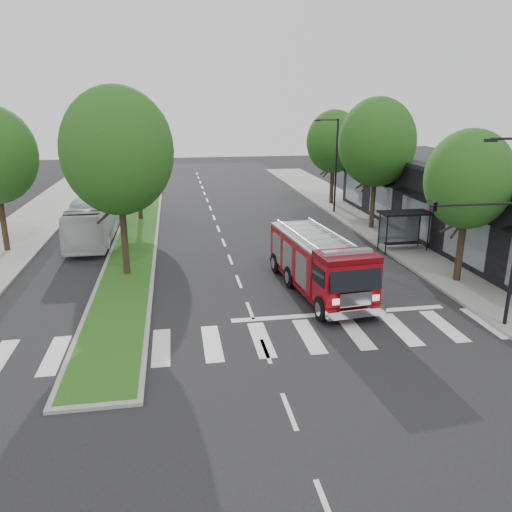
# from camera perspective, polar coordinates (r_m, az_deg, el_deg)

# --- Properties ---
(ground) EXTENTS (140.00, 140.00, 0.00)m
(ground) POSITION_cam_1_polar(r_m,az_deg,el_deg) (23.20, -0.69, -6.27)
(ground) COLOR black
(ground) RESTS_ON ground
(sidewalk_right) EXTENTS (5.00, 80.00, 0.15)m
(sidewalk_right) POSITION_cam_1_polar(r_m,az_deg,el_deg) (35.99, 16.84, 1.62)
(sidewalk_right) COLOR gray
(sidewalk_right) RESTS_ON ground
(median) EXTENTS (3.00, 50.00, 0.15)m
(median) POSITION_cam_1_polar(r_m,az_deg,el_deg) (40.21, -13.16, 3.49)
(median) COLOR gray
(median) RESTS_ON ground
(storefront_row) EXTENTS (8.00, 30.00, 5.00)m
(storefront_row) POSITION_cam_1_polar(r_m,az_deg,el_deg) (37.66, 23.35, 5.41)
(storefront_row) COLOR black
(storefront_row) RESTS_ON ground
(bus_shelter) EXTENTS (3.20, 1.60, 2.61)m
(bus_shelter) POSITION_cam_1_polar(r_m,az_deg,el_deg) (33.35, 16.49, 3.95)
(bus_shelter) COLOR black
(bus_shelter) RESTS_ON ground
(tree_right_near) EXTENTS (4.40, 4.40, 8.05)m
(tree_right_near) POSITION_cam_1_polar(r_m,az_deg,el_deg) (27.61, 23.14, 8.03)
(tree_right_near) COLOR black
(tree_right_near) RESTS_ON ground
(tree_right_mid) EXTENTS (5.60, 5.60, 9.72)m
(tree_right_mid) POSITION_cam_1_polar(r_m,az_deg,el_deg) (38.13, 13.65, 12.51)
(tree_right_mid) COLOR black
(tree_right_mid) RESTS_ON ground
(tree_right_far) EXTENTS (5.00, 5.00, 8.73)m
(tree_right_far) POSITION_cam_1_polar(r_m,az_deg,el_deg) (47.53, 8.87, 12.79)
(tree_right_far) COLOR black
(tree_right_far) RESTS_ON ground
(tree_median_near) EXTENTS (5.80, 5.80, 10.16)m
(tree_median_near) POSITION_cam_1_polar(r_m,az_deg,el_deg) (27.32, -15.54, 11.45)
(tree_median_near) COLOR black
(tree_median_near) RESTS_ON ground
(tree_median_far) EXTENTS (5.60, 5.60, 9.72)m
(tree_median_far) POSITION_cam_1_polar(r_m,az_deg,el_deg) (41.25, -13.60, 12.82)
(tree_median_far) COLOR black
(tree_median_far) RESTS_ON ground
(streetlight_right_near) EXTENTS (4.08, 0.22, 8.00)m
(streetlight_right_near) POSITION_cam_1_polar(r_m,az_deg,el_deg) (22.21, 26.17, 3.55)
(streetlight_right_near) COLOR black
(streetlight_right_near) RESTS_ON ground
(streetlight_right_far) EXTENTS (2.11, 0.20, 8.00)m
(streetlight_right_far) POSITION_cam_1_polar(r_m,az_deg,el_deg) (43.51, 8.97, 10.61)
(streetlight_right_far) COLOR black
(streetlight_right_far) RESTS_ON ground
(fire_engine) EXTENTS (3.50, 9.09, 3.08)m
(fire_engine) POSITION_cam_1_polar(r_m,az_deg,el_deg) (25.25, 7.21, -0.87)
(fire_engine) COLOR #58040A
(fire_engine) RESTS_ON ground
(city_bus) EXTENTS (2.51, 10.74, 2.99)m
(city_bus) POSITION_cam_1_polar(r_m,az_deg,el_deg) (36.79, -18.00, 4.13)
(city_bus) COLOR silver
(city_bus) RESTS_ON ground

